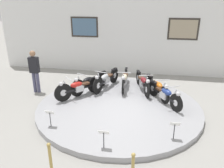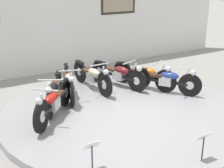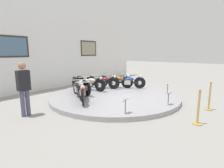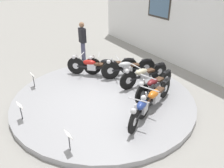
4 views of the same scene
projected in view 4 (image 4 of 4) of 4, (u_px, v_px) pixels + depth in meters
ground_plane at (104, 100)px, 6.95m from camera, size 60.00×60.00×0.00m
display_platform at (104, 98)px, 6.92m from camera, size 5.59×5.59×0.16m
back_wall at (205, 20)px, 7.85m from camera, size 14.00×0.22×4.15m
motorcycle_red at (92, 66)px, 8.03m from camera, size 1.40×1.52×0.81m
motorcycle_black at (109, 65)px, 8.11m from camera, size 1.03×1.77×0.80m
motorcycle_silver at (128, 67)px, 7.87m from camera, size 0.72×1.94×0.81m
motorcycle_cream at (143, 74)px, 7.38m from camera, size 0.54×2.00×0.80m
motorcycle_maroon at (154, 84)px, 6.75m from camera, size 0.70×1.89×0.78m
motorcycle_orange at (155, 96)px, 6.13m from camera, size 0.85×1.82×0.78m
motorcycle_blue at (143, 106)px, 5.67m from camera, size 1.11×1.67×0.78m
info_placard_front_left at (33, 77)px, 7.24m from camera, size 0.26×0.11×0.51m
info_placard_front_centre at (20, 107)px, 5.62m from camera, size 0.26×0.11×0.51m
info_placard_front_right at (69, 137)px, 4.62m from camera, size 0.26×0.11×0.51m
visitor_standing at (83, 39)px, 9.59m from camera, size 0.36×0.23×1.73m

